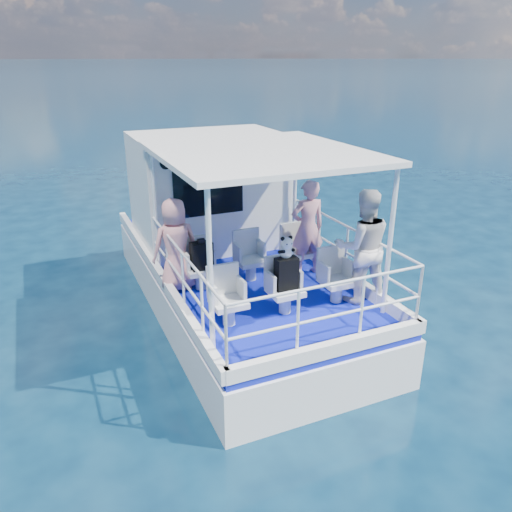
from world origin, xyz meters
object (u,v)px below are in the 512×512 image
Objects in this scene: passenger_stbd_aft at (363,247)px; backpack_center at (286,274)px; passenger_port_fwd at (176,245)px; panda at (286,247)px.

backpack_center is at bearing 14.09° from passenger_stbd_aft.
backpack_center is at bearing 128.55° from passenger_port_fwd.
passenger_port_fwd is at bearing 131.41° from panda.
passenger_stbd_aft is 1.26m from panda.
panda is at bearing 13.40° from passenger_stbd_aft.
panda is at bearing 128.79° from passenger_port_fwd.
passenger_stbd_aft is 1.27m from backpack_center.
passenger_port_fwd reaches higher than panda.
passenger_port_fwd is 1.92m from panda.
passenger_stbd_aft is at bearing 145.67° from passenger_port_fwd.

